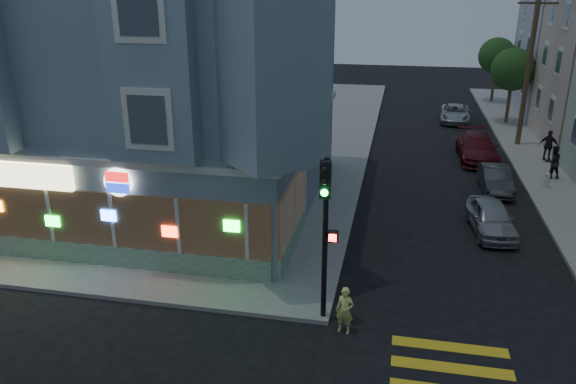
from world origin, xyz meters
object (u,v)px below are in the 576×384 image
(running_child, at_px, (345,310))
(parked_car_c, at_px, (477,148))
(parked_car_a, at_px, (491,218))
(pedestrian_b, at_px, (549,146))
(fire_hydrant, at_px, (547,180))
(street_tree_far, at_px, (497,56))
(street_tree_near, at_px, (513,69))
(traffic_signal, at_px, (326,214))
(pedestrian_a, at_px, (553,162))
(utility_pole, at_px, (528,69))
(parked_car_d, at_px, (455,113))
(parked_car_b, at_px, (495,179))

(running_child, height_order, parked_car_c, parked_car_c)
(parked_car_a, relative_size, parked_car_c, 0.75)
(running_child, bearing_deg, parked_car_c, 84.98)
(pedestrian_b, xyz_separation_m, fire_hydrant, (-1.02, -4.76, -0.48))
(running_child, distance_m, parked_car_a, 9.67)
(fire_hydrant, bearing_deg, pedestrian_b, 77.94)
(street_tree_far, relative_size, parked_car_c, 1.04)
(street_tree_near, bearing_deg, traffic_signal, -108.63)
(parked_car_c, bearing_deg, street_tree_far, 78.93)
(pedestrian_a, relative_size, fire_hydrant, 2.25)
(pedestrian_a, height_order, pedestrian_b, pedestrian_b)
(utility_pole, height_order, parked_car_a, utility_pole)
(street_tree_near, distance_m, running_child, 29.69)
(running_child, xyz_separation_m, parked_car_c, (5.64, 18.61, 0.02))
(parked_car_d, bearing_deg, parked_car_c, -83.41)
(running_child, relative_size, parked_car_c, 0.28)
(running_child, bearing_deg, parked_car_a, 69.98)
(running_child, distance_m, traffic_signal, 2.92)
(utility_pole, xyz_separation_m, parked_car_d, (-3.40, 6.09, -4.18))
(traffic_signal, bearing_deg, fire_hydrant, 48.82)
(pedestrian_b, relative_size, parked_car_c, 0.35)
(street_tree_near, bearing_deg, utility_pole, -91.91)
(street_tree_near, xyz_separation_m, pedestrian_b, (0.80, -9.40, -2.91))
(street_tree_near, height_order, parked_car_a, street_tree_near)
(parked_car_a, bearing_deg, pedestrian_b, 61.79)
(pedestrian_b, xyz_separation_m, parked_car_b, (-3.54, -5.39, -0.42))
(pedestrian_a, xyz_separation_m, pedestrian_b, (0.47, 3.18, 0.02))
(running_child, height_order, parked_car_d, running_child)
(traffic_signal, relative_size, fire_hydrant, 6.59)
(parked_car_d, distance_m, traffic_signal, 28.66)
(traffic_signal, bearing_deg, parked_car_c, 63.56)
(utility_pole, xyz_separation_m, street_tree_near, (0.20, 6.00, -0.86))
(street_tree_far, distance_m, pedestrian_a, 20.79)
(parked_car_a, xyz_separation_m, parked_car_d, (0.00, 20.08, -0.03))
(parked_car_d, height_order, traffic_signal, traffic_signal)
(pedestrian_a, height_order, parked_car_c, pedestrian_a)
(parked_car_b, height_order, parked_car_c, parked_car_c)
(pedestrian_a, bearing_deg, pedestrian_b, -114.37)
(parked_car_b, xyz_separation_m, traffic_signal, (-6.64, -13.04, 2.92))
(street_tree_near, bearing_deg, parked_car_d, 178.54)
(parked_car_c, relative_size, parked_car_d, 1.14)
(street_tree_far, height_order, parked_car_b, street_tree_far)
(parked_car_a, bearing_deg, pedestrian_a, 56.42)
(parked_car_b, xyz_separation_m, fire_hydrant, (2.52, 0.63, -0.06))
(parked_car_c, xyz_separation_m, parked_car_d, (-0.54, 9.68, -0.12))
(pedestrian_b, bearing_deg, pedestrian_a, 105.87)
(parked_car_a, bearing_deg, running_child, -127.49)
(street_tree_near, height_order, fire_hydrant, street_tree_near)
(street_tree_near, relative_size, parked_car_b, 1.43)
(street_tree_near, distance_m, parked_car_c, 10.56)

